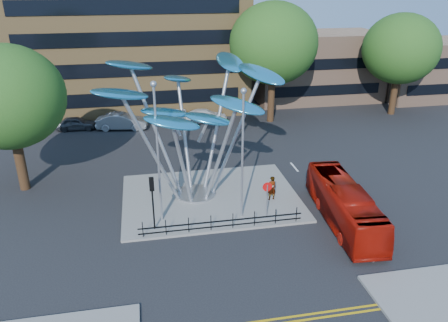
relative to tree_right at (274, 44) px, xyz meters
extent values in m
plane|color=black|center=(-8.00, -22.00, -8.04)|extent=(120.00, 120.00, 0.00)
cube|color=slate|center=(-9.00, -16.00, -7.96)|extent=(12.00, 9.00, 0.15)
cube|color=gold|center=(-8.00, -28.00, -8.03)|extent=(40.00, 0.12, 0.01)
cube|color=tan|center=(8.00, 8.00, -4.04)|extent=(15.00, 8.00, 8.00)
cube|color=tan|center=(22.00, 6.00, -4.54)|extent=(12.00, 8.00, 7.00)
cylinder|color=black|center=(0.00, 0.00, -5.18)|extent=(0.70, 0.70, 5.72)
ellipsoid|color=#1B4A15|center=(0.00, 0.00, 0.02)|extent=(8.80, 8.80, 8.10)
cylinder|color=black|center=(-22.00, -12.00, -5.62)|extent=(0.70, 0.70, 4.84)
ellipsoid|color=#1B4A15|center=(-22.00, -12.00, -1.22)|extent=(7.60, 7.60, 6.99)
cylinder|color=black|center=(14.00, 0.00, -5.51)|extent=(0.70, 0.70, 5.06)
ellipsoid|color=#1B4A15|center=(14.00, 0.00, -0.91)|extent=(8.00, 8.00, 7.36)
cylinder|color=#9EA0A5|center=(-10.00, -15.50, -7.83)|extent=(2.80, 2.80, 0.12)
cylinder|color=#9EA0A5|center=(-11.20, -16.10, -3.99)|extent=(0.24, 0.24, 7.80)
ellipsoid|color=#2C93C2|center=(-14.40, -17.10, -0.09)|extent=(3.92, 2.95, 1.39)
cylinder|color=#9EA0A5|center=(-10.40, -16.50, -4.69)|extent=(0.24, 0.24, 6.40)
ellipsoid|color=#2C93C2|center=(-11.60, -18.70, -1.49)|extent=(3.47, 1.78, 1.31)
cylinder|color=#9EA0A5|center=(-9.40, -16.30, -4.39)|extent=(0.24, 0.24, 7.00)
ellipsoid|color=#2C93C2|center=(-7.60, -17.90, -0.89)|extent=(3.81, 3.11, 1.36)
cylinder|color=#9EA0A5|center=(-8.80, -15.50, -3.79)|extent=(0.24, 0.24, 8.20)
ellipsoid|color=#2C93C2|center=(-5.40, -15.10, 0.31)|extent=(3.52, 4.06, 1.44)
cylinder|color=#9EA0A5|center=(-9.20, -14.60, -3.59)|extent=(0.24, 0.24, 8.60)
ellipsoid|color=#2C93C2|center=(-7.00, -12.60, 0.71)|extent=(2.21, 3.79, 1.39)
cylinder|color=#9EA0A5|center=(-10.20, -14.50, -4.19)|extent=(0.24, 0.24, 7.40)
ellipsoid|color=#2C93C2|center=(-10.60, -11.90, -0.49)|extent=(3.02, 3.71, 1.34)
cylinder|color=#9EA0A5|center=(-11.00, -15.10, -3.49)|extent=(0.24, 0.24, 8.80)
ellipsoid|color=#2C93C2|center=(-13.80, -13.70, 0.91)|extent=(3.88, 3.60, 1.42)
ellipsoid|color=#2C93C2|center=(-11.80, -15.30, -1.89)|extent=(3.40, 1.96, 1.13)
ellipsoid|color=#2C93C2|center=(-9.10, -15.90, -2.29)|extent=(3.39, 2.16, 1.11)
cylinder|color=#9EA0A5|center=(-12.50, -18.50, -3.64)|extent=(0.14, 0.14, 8.50)
sphere|color=#9EA0A5|center=(-12.50, -18.50, 0.73)|extent=(0.36, 0.36, 0.36)
cylinder|color=#9EA0A5|center=(-7.50, -19.00, -3.89)|extent=(0.14, 0.14, 8.00)
sphere|color=#9EA0A5|center=(-7.50, -19.00, 0.23)|extent=(0.36, 0.36, 0.36)
cylinder|color=black|center=(-13.00, -19.50, -6.29)|extent=(0.10, 0.10, 3.20)
cube|color=black|center=(-13.00, -19.50, -4.89)|extent=(0.28, 0.18, 0.85)
sphere|color=#FF0C0C|center=(-13.00, -19.50, -4.61)|extent=(0.18, 0.18, 0.18)
cylinder|color=#9EA0A5|center=(-6.00, -19.50, -6.74)|extent=(0.08, 0.08, 2.30)
cylinder|color=red|center=(-6.00, -19.47, -5.74)|extent=(0.60, 0.04, 0.60)
cube|color=white|center=(-6.00, -19.45, -5.74)|extent=(0.42, 0.03, 0.10)
cylinder|color=black|center=(-13.70, -20.30, -7.39)|extent=(0.05, 0.05, 1.00)
cylinder|color=black|center=(-12.36, -20.30, -7.39)|extent=(0.05, 0.05, 1.00)
cylinder|color=black|center=(-11.01, -20.30, -7.39)|extent=(0.05, 0.05, 1.00)
cylinder|color=black|center=(-9.67, -20.30, -7.39)|extent=(0.05, 0.05, 1.00)
cylinder|color=black|center=(-8.33, -20.30, -7.39)|extent=(0.05, 0.05, 1.00)
cylinder|color=black|center=(-6.99, -20.30, -7.39)|extent=(0.05, 0.05, 1.00)
cylinder|color=black|center=(-5.64, -20.30, -7.39)|extent=(0.05, 0.05, 1.00)
cylinder|color=black|center=(-4.30, -20.30, -7.39)|extent=(0.05, 0.05, 1.00)
cube|color=black|center=(-9.00, -20.30, -7.34)|extent=(10.00, 0.06, 0.06)
cube|color=black|center=(-9.00, -20.30, -7.69)|extent=(10.00, 0.06, 0.06)
imported|color=#A01107|center=(-1.40, -20.70, -6.77)|extent=(2.87, 9.25, 2.54)
imported|color=gray|center=(-5.00, -17.22, -7.02)|extent=(0.69, 0.50, 1.73)
imported|color=#393C40|center=(-19.88, 0.94, -7.37)|extent=(3.95, 1.70, 1.33)
imported|color=#9A9DA1|center=(-15.38, 0.26, -7.22)|extent=(5.16, 2.40, 1.64)
imported|color=silver|center=(-6.81, 1.00, -7.37)|extent=(4.61, 1.91, 1.33)
camera|label=1|loc=(-13.13, -42.58, 6.28)|focal=35.00mm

